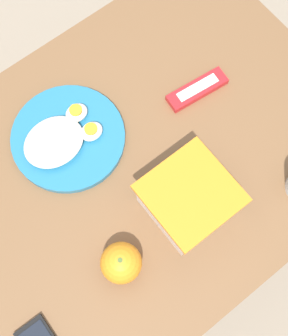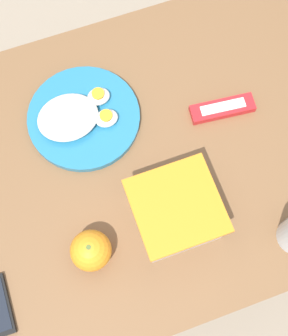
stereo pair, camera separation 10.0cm
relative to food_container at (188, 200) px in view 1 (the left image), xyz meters
name	(u,v)px [view 1 (the left image)]	position (x,y,z in m)	size (l,w,h in m)	color
ground_plane	(130,233)	(0.07, -0.15, -0.78)	(10.00, 10.00, 0.00)	gray
table	(122,182)	(0.07, -0.15, -0.13)	(1.09, 0.74, 0.73)	brown
food_container	(188,200)	(0.00, 0.00, 0.00)	(0.17, 0.17, 0.10)	white
orange_fruit	(121,263)	(0.19, 0.02, 0.00)	(0.08, 0.08, 0.08)	orange
rice_plate	(65,138)	(0.12, -0.28, -0.03)	(0.26, 0.26, 0.05)	teal
candy_bar	(197,90)	(-0.19, -0.20, -0.04)	(0.15, 0.06, 0.02)	red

